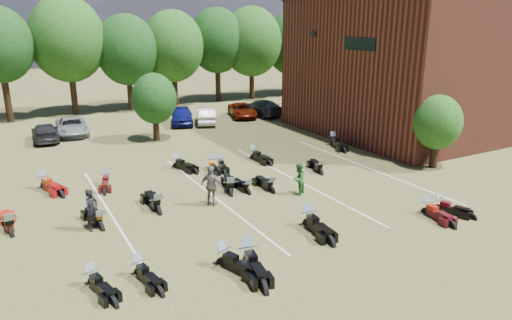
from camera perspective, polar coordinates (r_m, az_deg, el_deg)
ground at (r=21.91m, az=5.14°, el=-5.65°), size 160.00×160.00×0.00m
car_2 at (r=38.04m, az=-22.03°, el=3.91°), size 2.49×4.91×1.33m
car_3 at (r=36.84m, az=-24.86°, el=3.15°), size 1.97×4.46×1.27m
car_4 at (r=39.56m, az=-9.27°, el=5.52°), size 3.17×4.81×1.52m
car_5 at (r=39.57m, az=-6.27°, el=5.56°), size 2.91×4.54×1.41m
car_6 at (r=42.09m, az=-1.73°, el=6.22°), size 3.30×4.97×1.27m
car_7 at (r=42.85m, az=0.61°, el=6.56°), size 2.60×5.30×1.48m
person_black at (r=20.18m, az=-19.84°, el=-5.88°), size 0.78×0.75×1.80m
person_green at (r=22.95m, az=5.33°, el=-2.41°), size 1.00×0.95×1.63m
person_grey at (r=21.55m, az=-5.56°, el=-3.27°), size 1.08×1.19×1.95m
motorcycle_0 at (r=16.50m, az=-19.67°, el=-14.62°), size 1.12×2.13×1.13m
motorcycle_1 at (r=16.63m, az=-14.35°, el=-13.86°), size 0.99×2.09×1.12m
motorcycle_2 at (r=16.84m, az=-1.03°, el=-12.88°), size 1.26×2.59×1.38m
motorcycle_3 at (r=16.76m, az=-4.03°, el=-13.07°), size 1.46×2.40×1.28m
motorcycle_4 at (r=19.77m, az=6.53°, el=-8.26°), size 1.06×2.54×1.37m
motorcycle_5 at (r=22.84m, az=21.79°, el=-5.88°), size 1.26×2.11×1.12m
motorcycle_6 at (r=22.26m, az=20.53°, el=-6.33°), size 1.00×2.21×1.19m
motorcycle_7 at (r=21.44m, az=-28.23°, el=-8.21°), size 1.00×2.49×1.35m
motorcycle_8 at (r=20.51m, az=-18.80°, el=-8.15°), size 1.03×2.36×1.27m
motorcycle_9 at (r=23.15m, az=-3.17°, el=-4.34°), size 1.55×2.56×1.36m
motorcycle_10 at (r=21.45m, az=-12.09°, el=-6.48°), size 0.81×2.48×1.38m
motorcycle_11 at (r=23.26m, az=-1.07°, el=-4.22°), size 0.72×2.04×1.13m
motorcycle_12 at (r=23.45m, az=1.94°, el=-4.05°), size 0.73×2.19×1.22m
motorcycle_13 at (r=26.50m, az=8.06°, el=-1.72°), size 1.30×2.30×1.22m
motorcycle_14 at (r=25.87m, az=-18.14°, el=-2.88°), size 1.20×2.22×1.18m
motorcycle_15 at (r=26.37m, az=-24.88°, el=-3.27°), size 1.57×2.62×1.39m
motorcycle_16 at (r=27.72m, az=-9.87°, el=-0.97°), size 1.41×2.38×1.26m
motorcycle_17 at (r=27.29m, az=-5.64°, el=-1.09°), size 1.14×2.17×1.16m
motorcycle_18 at (r=27.57m, az=-4.53°, el=-0.87°), size 1.14×2.14×1.14m
motorcycle_19 at (r=29.04m, az=-0.30°, el=0.10°), size 0.96×2.35×1.28m
motorcycle_20 at (r=32.73m, az=9.64°, el=1.78°), size 1.44×2.61×1.39m
brick_building at (r=42.33m, az=23.85°, el=11.35°), size 25.40×15.20×10.70m
tree_line at (r=46.91m, az=-16.63°, el=13.63°), size 56.00×6.00×9.79m
young_tree_near_building at (r=28.78m, az=21.76°, el=4.39°), size 2.80×2.80×4.16m
young_tree_midfield at (r=33.95m, az=-12.60°, el=7.49°), size 3.20×3.20×4.70m
parking_lines at (r=22.99m, az=-5.33°, el=-4.53°), size 20.10×14.00×0.01m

